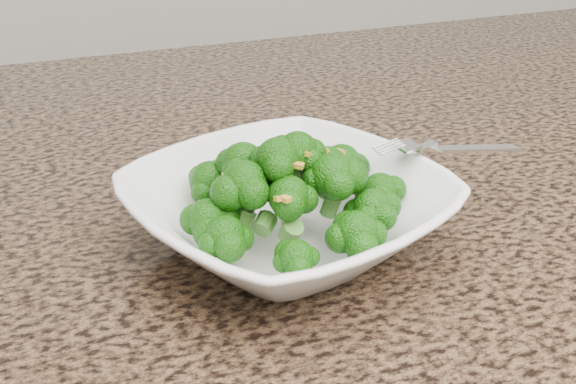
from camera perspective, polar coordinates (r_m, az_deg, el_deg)
name	(u,v)px	position (r m, az deg, el deg)	size (l,w,h in m)	color
granite_counter	(272,202)	(0.71, -1.29, -0.81)	(1.64, 1.04, 0.03)	brown
bowl	(288,213)	(0.59, 0.00, -1.66)	(0.25, 0.25, 0.06)	white
broccoli_pile	(288,143)	(0.57, 0.00, 3.91)	(0.22, 0.22, 0.06)	#195E0A
garlic_topping	(288,101)	(0.55, 0.00, 7.24)	(0.13, 0.13, 0.01)	gold
fork	(429,146)	(0.64, 11.09, 3.57)	(0.17, 0.03, 0.01)	silver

